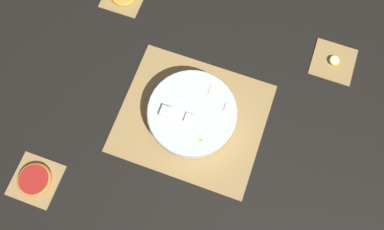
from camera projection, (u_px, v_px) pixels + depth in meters
ground_plane at (192, 118)px, 1.06m from camera, size 6.00×6.00×0.00m
bamboo_mat_center at (192, 118)px, 1.05m from camera, size 0.40×0.35×0.01m
coaster_mat_near_left at (333, 62)px, 1.11m from camera, size 0.12×0.12×0.01m
coaster_mat_far_right at (36, 180)px, 1.00m from camera, size 0.12×0.12×0.01m
fruit_salad_bowl at (192, 114)px, 1.02m from camera, size 0.24×0.24×0.07m
banana_coin_single at (334, 60)px, 1.10m from camera, size 0.03×0.03×0.01m
grapefruit_slice at (34, 180)px, 0.99m from camera, size 0.09×0.09×0.01m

